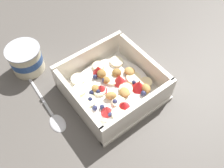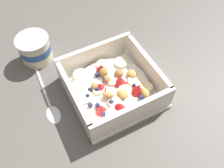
{
  "view_description": "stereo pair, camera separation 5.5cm",
  "coord_description": "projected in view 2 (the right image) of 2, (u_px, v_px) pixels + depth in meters",
  "views": [
    {
      "loc": [
        -0.2,
        -0.25,
        0.47
      ],
      "look_at": [
        -0.01,
        0.0,
        0.03
      ],
      "focal_mm": 39.11,
      "sensor_mm": 36.0,
      "label": 1
    },
    {
      "loc": [
        -0.16,
        -0.28,
        0.47
      ],
      "look_at": [
        -0.01,
        0.0,
        0.03
      ],
      "focal_mm": 39.11,
      "sensor_mm": 36.0,
      "label": 2
    }
  ],
  "objects": [
    {
      "name": "ground_plane",
      "position": [
        116.0,
        91.0,
        0.57
      ],
      "size": [
        2.4,
        2.4,
        0.0
      ],
      "primitive_type": "plane",
      "color": "#56514C"
    },
    {
      "name": "fruit_bowl",
      "position": [
        112.0,
        87.0,
        0.56
      ],
      "size": [
        0.19,
        0.19,
        0.07
      ],
      "color": "white",
      "rests_on": "ground"
    },
    {
      "name": "spoon",
      "position": [
        49.0,
        105.0,
        0.55
      ],
      "size": [
        0.03,
        0.17,
        0.01
      ],
      "color": "silver",
      "rests_on": "ground"
    },
    {
      "name": "yogurt_cup",
      "position": [
        35.0,
        49.0,
        0.61
      ],
      "size": [
        0.08,
        0.08,
        0.07
      ],
      "color": "beige",
      "rests_on": "ground"
    }
  ]
}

